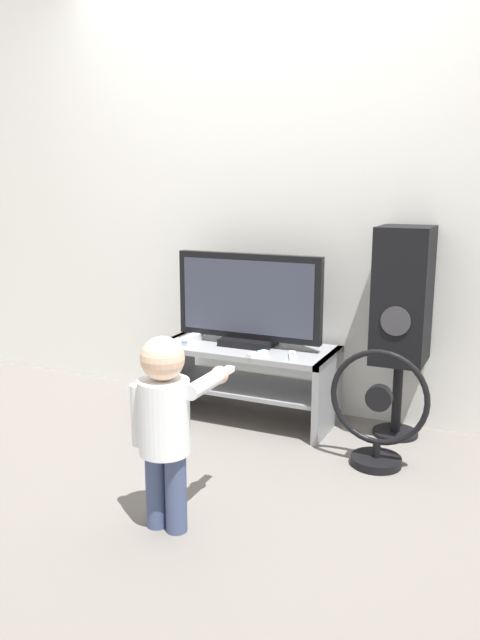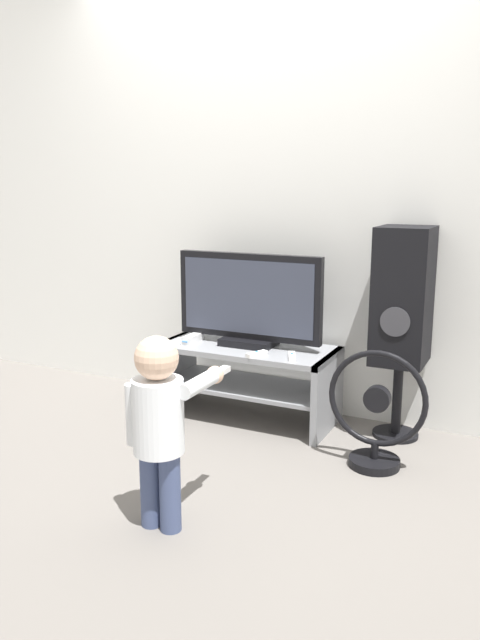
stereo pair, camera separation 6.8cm
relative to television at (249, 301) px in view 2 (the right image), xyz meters
name	(u,v)px [view 2 (the right image)]	position (x,y,z in m)	size (l,w,h in m)	color
ground_plane	(229,431)	(0.00, -0.25, -0.67)	(16.00, 16.00, 0.00)	slate
wall_back	(270,185)	(0.00, 0.29, 0.63)	(10.00, 0.06, 2.60)	silver
tv_stand	(247,370)	(0.00, -0.02, -0.39)	(0.99, 0.45, 0.42)	gray
television	(249,301)	(0.00, 0.00, 0.00)	(0.84, 0.20, 0.51)	black
game_console	(193,338)	(-0.32, -0.07, -0.23)	(0.05, 0.18, 0.04)	white
remote_primary	(292,356)	(0.32, -0.14, -0.24)	(0.08, 0.13, 0.03)	white
remote_secondary	(257,354)	(0.13, -0.19, -0.24)	(0.08, 0.13, 0.03)	white
child	(160,417)	(0.20, -1.21, -0.22)	(0.29, 0.44, 0.76)	#3F4C72
speaker_tower	(403,300)	(0.82, 0.08, 0.06)	(0.27, 0.31, 1.10)	black
floor_fan	(376,415)	(0.81, -0.33, -0.42)	(0.46, 0.24, 0.57)	black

